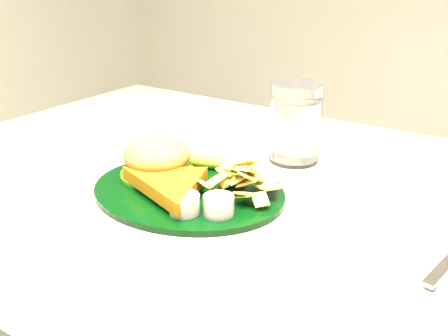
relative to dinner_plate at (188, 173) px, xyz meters
The scene contains 5 objects.
dinner_plate is the anchor object (origin of this frame).
water_glass 0.22m from the dinner_plate, 71.61° to the left, with size 0.08×0.08×0.13m, color silver.
spoon 0.14m from the dinner_plate, 164.91° to the left, with size 0.05×0.17×0.01m, color silver, non-canonical shape.
ramekin 0.18m from the dinner_plate, 133.15° to the left, with size 0.04×0.04×0.03m, color white.
wrapped_straw 0.18m from the dinner_plate, 113.25° to the left, with size 0.21×0.07×0.01m, color white, non-canonical shape.
Camera 1 is at (0.36, -0.59, 1.07)m, focal length 40.00 mm.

